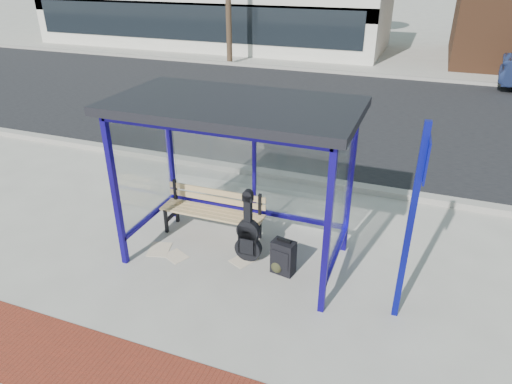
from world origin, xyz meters
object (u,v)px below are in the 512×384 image
at_px(suitcase, 283,257).
at_px(backpack, 281,261).
at_px(bench, 213,209).
at_px(guitar_bag, 248,237).

distance_m(suitcase, backpack, 0.10).
distance_m(bench, guitar_bag, 0.94).
height_order(bench, backpack, bench).
bearing_deg(guitar_bag, suitcase, -13.36).
height_order(bench, guitar_bag, guitar_bag).
distance_m(guitar_bag, backpack, 0.61).
xyz_separation_m(guitar_bag, suitcase, (0.59, -0.13, -0.14)).
bearing_deg(backpack, suitcase, 3.23).
bearing_deg(suitcase, backpack, 173.77).
height_order(guitar_bag, suitcase, guitar_bag).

